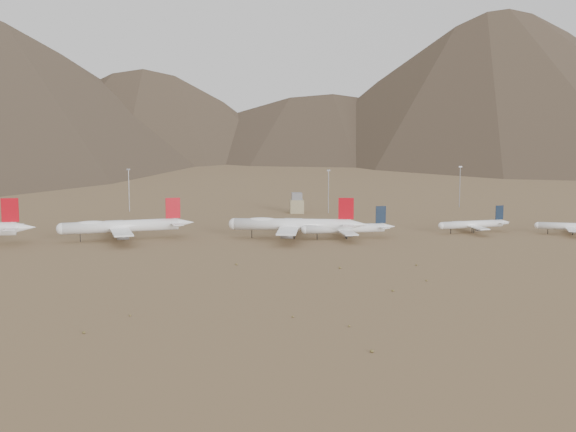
{
  "coord_description": "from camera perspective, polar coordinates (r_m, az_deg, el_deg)",
  "views": [
    {
      "loc": [
        -5.7,
        -348.73,
        63.22
      ],
      "look_at": [
        18.95,
        30.0,
        10.71
      ],
      "focal_mm": 50.0,
      "sensor_mm": 36.0,
      "label": 1
    }
  ],
  "objects": [
    {
      "name": "ground",
      "position": [
        354.46,
        -2.74,
        -2.41
      ],
      "size": [
        3000.0,
        3000.0,
        0.0
      ],
      "primitive_type": "plane",
      "color": "olive",
      "rests_on": "ground"
    },
    {
      "name": "mountain_ridge",
      "position": [
        1251.76,
        -3.53,
        11.84
      ],
      "size": [
        4400.0,
        1000.0,
        300.0
      ],
      "color": "brown",
      "rests_on": "ground"
    },
    {
      "name": "widebody_centre",
      "position": [
        386.72,
        -11.75,
        -0.7
      ],
      "size": [
        63.54,
        50.03,
        19.22
      ],
      "rotation": [
        0.0,
        0.0,
        0.24
      ],
      "color": "white",
      "rests_on": "ground"
    },
    {
      "name": "widebody_east",
      "position": [
        382.25,
        0.35,
        -0.6
      ],
      "size": [
        66.51,
        51.73,
        19.84
      ],
      "rotation": [
        0.0,
        0.0,
        -0.14
      ],
      "color": "white",
      "rests_on": "ground"
    },
    {
      "name": "narrowbody_a",
      "position": [
        383.35,
        4.23,
        -0.88
      ],
      "size": [
        46.39,
        33.61,
        15.34
      ],
      "rotation": [
        0.0,
        0.0,
        0.12
      ],
      "color": "white",
      "rests_on": "ground"
    },
    {
      "name": "narrowbody_b",
      "position": [
        411.03,
        13.07,
        -0.57
      ],
      "size": [
        39.49,
        29.02,
        13.23
      ],
      "rotation": [
        0.0,
        0.0,
        0.22
      ],
      "color": "white",
      "rests_on": "ground"
    },
    {
      "name": "narrowbody_c",
      "position": [
        418.58,
        19.66,
        -0.7
      ],
      "size": [
        37.56,
        27.77,
        12.69
      ],
      "rotation": [
        0.0,
        0.0,
        -0.27
      ],
      "color": "white",
      "rests_on": "ground"
    },
    {
      "name": "control_tower",
      "position": [
        473.64,
        0.63,
        0.86
      ],
      "size": [
        8.0,
        8.0,
        12.0
      ],
      "color": "gray",
      "rests_on": "ground"
    },
    {
      "name": "mast_west",
      "position": [
        489.27,
        -11.25,
        1.98
      ],
      "size": [
        2.0,
        0.6,
        25.7
      ],
      "color": "gray",
      "rests_on": "ground"
    },
    {
      "name": "mast_centre",
      "position": [
        473.28,
        2.89,
        1.92
      ],
      "size": [
        2.0,
        0.6,
        25.7
      ],
      "color": "gray",
      "rests_on": "ground"
    },
    {
      "name": "mast_east",
      "position": [
        511.65,
        12.12,
        2.2
      ],
      "size": [
        2.0,
        0.6,
        25.7
      ],
      "color": "gray",
      "rests_on": "ground"
    },
    {
      "name": "desert_scrub",
      "position": [
        268.41,
        7.83,
        -5.75
      ],
      "size": [
        430.25,
        154.15,
        0.93
      ],
      "color": "brown",
      "rests_on": "ground"
    }
  ]
}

